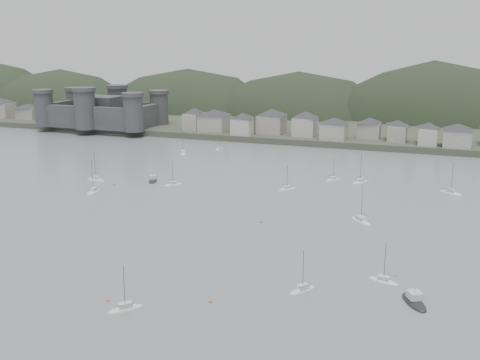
% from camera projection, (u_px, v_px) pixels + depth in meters
% --- Properties ---
extents(ground, '(900.00, 900.00, 0.00)m').
position_uv_depth(ground, '(108.00, 296.00, 110.47)').
color(ground, slate).
rests_on(ground, ground).
extents(far_shore_land, '(900.00, 250.00, 3.00)m').
position_uv_depth(far_shore_land, '(353.00, 113.00, 378.89)').
color(far_shore_land, '#383D2D').
rests_on(far_shore_land, ground).
extents(forested_ridge, '(851.55, 103.94, 102.57)m').
position_uv_depth(forested_ridge, '(353.00, 138.00, 357.02)').
color(forested_ridge, black).
rests_on(forested_ridge, ground).
extents(castle, '(66.00, 43.00, 20.00)m').
position_uv_depth(castle, '(102.00, 111.00, 311.84)').
color(castle, '#38383B').
rests_on(castle, far_shore_land).
extents(waterfront_town, '(451.48, 28.46, 12.92)m').
position_uv_depth(waterfront_town, '(424.00, 130.00, 258.50)').
color(waterfront_town, gray).
rests_on(waterfront_town, far_shore_land).
extents(moored_fleet, '(267.72, 177.10, 13.31)m').
position_uv_depth(moored_fleet, '(184.00, 214.00, 161.86)').
color(moored_fleet, silver).
rests_on(moored_fleet, ground).
extents(motor_launch_near, '(6.82, 9.09, 4.05)m').
position_uv_depth(motor_launch_near, '(414.00, 302.00, 107.29)').
color(motor_launch_near, black).
rests_on(motor_launch_near, ground).
extents(motor_launch_far, '(5.49, 8.24, 3.86)m').
position_uv_depth(motor_launch_far, '(153.00, 180.00, 200.45)').
color(motor_launch_far, black).
rests_on(motor_launch_far, ground).
extents(mooring_buoys, '(92.14, 109.83, 0.70)m').
position_uv_depth(mooring_buoys, '(117.00, 218.00, 158.25)').
color(mooring_buoys, '#C56D41').
rests_on(mooring_buoys, ground).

